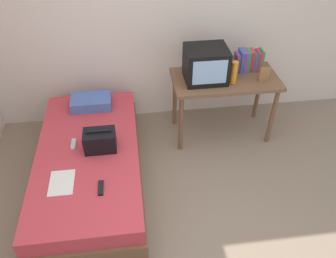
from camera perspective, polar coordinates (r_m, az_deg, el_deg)
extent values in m
plane|color=#84705B|center=(3.18, 2.30, -18.41)|extent=(8.00, 8.00, 0.00)
cube|color=beige|center=(3.93, -2.06, 18.71)|extent=(5.20, 0.10, 2.60)
cube|color=brown|center=(3.58, -12.65, -7.16)|extent=(1.00, 2.00, 0.29)
cube|color=#C63842|center=(3.42, -13.19, -4.54)|extent=(0.97, 1.94, 0.17)
cube|color=brown|center=(3.82, 9.56, 8.19)|extent=(1.16, 0.60, 0.04)
cylinder|color=brown|center=(3.74, 2.18, 0.85)|extent=(0.05, 0.05, 0.72)
cylinder|color=brown|center=(4.01, 17.02, 2.00)|extent=(0.05, 0.05, 0.72)
cylinder|color=brown|center=(4.12, 1.13, 4.99)|extent=(0.05, 0.05, 0.72)
cylinder|color=brown|center=(4.37, 14.83, 5.81)|extent=(0.05, 0.05, 0.72)
cube|color=black|center=(3.66, 6.33, 10.72)|extent=(0.44, 0.38, 0.36)
cube|color=#8CB2E0|center=(3.49, 7.02, 9.34)|extent=(0.35, 0.01, 0.26)
cylinder|color=orange|center=(3.68, 10.97, 9.30)|extent=(0.07, 0.07, 0.24)
cube|color=#7A3D89|center=(3.91, 11.43, 10.90)|extent=(0.04, 0.13, 0.21)
cube|color=#2D5699|center=(3.92, 12.06, 11.13)|extent=(0.04, 0.16, 0.24)
cube|color=#7A3D89|center=(3.93, 12.62, 11.11)|extent=(0.04, 0.17, 0.24)
cube|color=#337F47|center=(3.95, 13.18, 11.13)|extent=(0.04, 0.14, 0.24)
cube|color=#B72D33|center=(3.96, 13.72, 11.13)|extent=(0.04, 0.14, 0.24)
cube|color=#2D5699|center=(3.98, 14.21, 10.98)|extent=(0.03, 0.15, 0.21)
cube|color=#B72D33|center=(3.99, 14.74, 11.04)|extent=(0.04, 0.15, 0.22)
cube|color=#337F47|center=(4.00, 15.23, 11.13)|extent=(0.03, 0.14, 0.24)
cube|color=olive|center=(3.79, 15.79, 8.74)|extent=(0.11, 0.02, 0.16)
cube|color=#4766AD|center=(3.90, -12.68, 4.43)|extent=(0.44, 0.28, 0.12)
cube|color=black|center=(3.29, -11.31, -1.90)|extent=(0.30, 0.20, 0.20)
cylinder|color=black|center=(3.22, -11.56, -0.37)|extent=(0.24, 0.02, 0.02)
cube|color=white|center=(3.12, -17.36, -8.56)|extent=(0.21, 0.29, 0.01)
cube|color=black|center=(2.99, -11.17, -9.64)|extent=(0.04, 0.16, 0.02)
cube|color=#B7B7BC|center=(3.45, -15.52, -2.43)|extent=(0.04, 0.14, 0.02)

